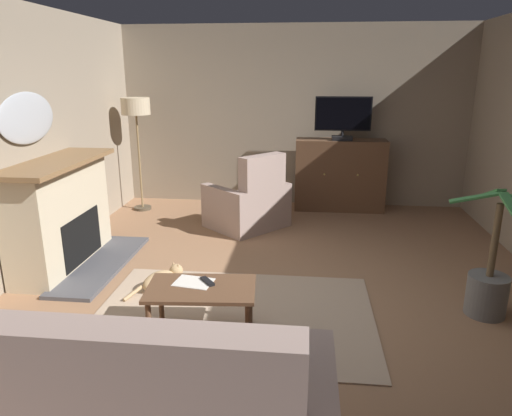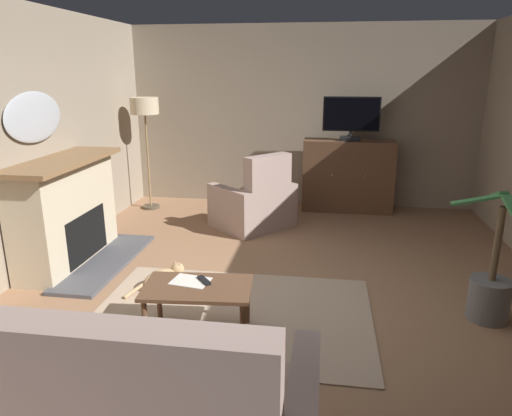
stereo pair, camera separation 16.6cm
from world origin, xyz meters
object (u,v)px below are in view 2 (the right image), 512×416
object	(u,v)px
armchair_near_window	(255,204)
potted_plant_small_fern_corner	(490,292)
folded_newspaper	(190,281)
cat	(163,277)
fireplace	(68,214)
television	(351,117)
tv_remote	(204,280)
tv_cabinet	(348,177)
wall_mirror_oval	(34,117)
coffee_table	(198,292)
floor_lamp	(145,114)

from	to	relation	value
armchair_near_window	potted_plant_small_fern_corner	distance (m)	3.21
folded_newspaper	cat	xyz separation A→B (m)	(-0.52, 0.74, -0.34)
armchair_near_window	cat	bearing A→B (deg)	-107.92
fireplace	television	distance (m)	4.09
tv_remote	tv_cabinet	bearing A→B (deg)	122.41
tv_cabinet	folded_newspaper	xyz separation A→B (m)	(-1.40, -3.74, -0.08)
wall_mirror_oval	tv_cabinet	bearing A→B (deg)	36.78
tv_cabinet	potted_plant_small_fern_corner	size ratio (longest dim) A/B	1.18
coffee_table	potted_plant_small_fern_corner	size ratio (longest dim) A/B	0.78
fireplace	folded_newspaper	bearing A→B (deg)	-34.77
potted_plant_small_fern_corner	cat	world-z (taller)	potted_plant_small_fern_corner
tv_cabinet	coffee_table	size ratio (longest dim) A/B	1.51
fireplace	folded_newspaper	xyz separation A→B (m)	(1.74, -1.21, -0.12)
folded_newspaper	cat	distance (m)	0.97
fireplace	floor_lamp	size ratio (longest dim) A/B	0.99
coffee_table	tv_remote	size ratio (longest dim) A/B	5.27
fireplace	wall_mirror_oval	world-z (taller)	wall_mirror_oval
television	coffee_table	world-z (taller)	television
armchair_near_window	floor_lamp	bearing A→B (deg)	158.95
tv_cabinet	television	xyz separation A→B (m)	(-0.00, -0.05, 0.90)
tv_cabinet	tv_remote	world-z (taller)	tv_cabinet
television	tv_cabinet	bearing A→B (deg)	90.00
floor_lamp	coffee_table	bearing A→B (deg)	-63.64
tv_cabinet	coffee_table	distance (m)	4.03
tv_cabinet	coffee_table	xyz separation A→B (m)	(-1.32, -3.81, -0.14)
fireplace	cat	distance (m)	1.39
wall_mirror_oval	tv_cabinet	distance (m)	4.36
floor_lamp	tv_cabinet	bearing A→B (deg)	6.47
television	folded_newspaper	world-z (taller)	television
fireplace	cat	world-z (taller)	fireplace
folded_newspaper	floor_lamp	world-z (taller)	floor_lamp
television	tv_remote	bearing A→B (deg)	-109.31
television	potted_plant_small_fern_corner	world-z (taller)	television
floor_lamp	tv_remote	bearing A→B (deg)	-62.64
wall_mirror_oval	folded_newspaper	distance (m)	2.60
tv_cabinet	wall_mirror_oval	bearing A→B (deg)	-143.22
cat	tv_cabinet	bearing A→B (deg)	57.41
armchair_near_window	cat	distance (m)	2.08
television	coffee_table	xyz separation A→B (m)	(-1.32, -3.76, -1.04)
tv_remote	potted_plant_small_fern_corner	size ratio (longest dim) A/B	0.15
armchair_near_window	floor_lamp	distance (m)	2.20
wall_mirror_oval	coffee_table	size ratio (longest dim) A/B	1.11
fireplace	tv_cabinet	distance (m)	4.03
tv_remote	potted_plant_small_fern_corner	xyz separation A→B (m)	(2.38, 0.54, -0.19)
television	potted_plant_small_fern_corner	bearing A→B (deg)	-70.74
folded_newspaper	floor_lamp	size ratio (longest dim) A/B	0.18
coffee_table	floor_lamp	distance (m)	4.01
fireplace	folded_newspaper	world-z (taller)	fireplace
television	tv_remote	xyz separation A→B (m)	(-1.29, -3.67, -0.97)
coffee_table	tv_cabinet	bearing A→B (deg)	70.90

